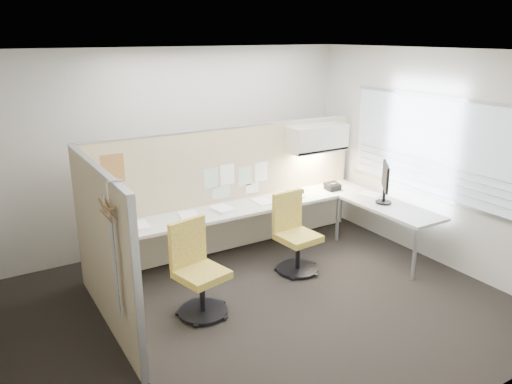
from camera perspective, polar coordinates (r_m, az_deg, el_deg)
floor at (r=5.81m, az=-0.10°, el=-13.10°), size 5.50×4.50×0.01m
ceiling at (r=4.99m, az=-0.12°, el=15.81°), size 5.50×4.50×0.01m
wall_back at (r=7.19m, az=-9.47°, el=4.84°), size 5.50×0.02×2.80m
wall_front at (r=3.64m, az=18.82°, el=-8.89°), size 5.50×0.02×2.80m
wall_right at (r=7.01m, az=19.54°, el=3.73°), size 0.02×4.50×2.80m
window_pane at (r=6.96m, az=19.53°, el=4.90°), size 0.01×2.80×1.30m
partition_back at (r=6.98m, az=-3.05°, el=0.20°), size 4.10×0.06×1.75m
partition_left at (r=5.32m, az=-17.06°, el=-6.31°), size 0.06×2.20×1.75m
desk at (r=6.86m, az=1.68°, el=-2.50°), size 4.00×2.07×0.73m
overhead_bin at (r=7.37m, az=6.99°, el=6.14°), size 0.90×0.36×0.38m
task_light_strip at (r=7.41m, az=6.93°, el=4.55°), size 0.60×0.06×0.02m
pinned_papers at (r=6.94m, az=-2.36°, el=1.47°), size 1.01×0.00×0.47m
poster at (r=6.23m, az=-16.05°, el=2.59°), size 0.28×0.00×0.35m
chair_left at (r=5.54m, az=-6.72°, el=-9.08°), size 0.58×0.60×1.04m
chair_right at (r=6.48m, az=4.40°, el=-4.99°), size 0.54×0.55×1.02m
monitor at (r=7.01m, az=14.54°, el=1.25°), size 0.36×0.43×0.56m
phone at (r=7.54m, az=8.72°, el=0.62°), size 0.21×0.21×0.12m
stapler at (r=7.27m, az=3.53°, el=-0.08°), size 0.15×0.07×0.05m
tape_dispenser at (r=7.32m, az=5.07°, el=0.06°), size 0.11×0.07×0.06m
coat_hook at (r=4.47m, az=-16.42°, el=-3.20°), size 0.18×0.41×1.26m
paper_stack_0 at (r=6.20m, az=-13.28°, el=-3.80°), size 0.25×0.31×0.03m
paper_stack_1 at (r=6.47m, az=-7.74°, el=-2.64°), size 0.28×0.34×0.02m
paper_stack_2 at (r=6.60m, az=-3.86°, el=-1.97°), size 0.28×0.33×0.05m
paper_stack_3 at (r=6.94m, az=0.82°, el=-1.07°), size 0.24×0.31×0.01m
paper_stack_4 at (r=7.16m, az=4.13°, el=-0.50°), size 0.29×0.34×0.02m
paper_stack_5 at (r=7.40m, az=12.88°, el=-0.30°), size 0.32×0.36×0.02m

